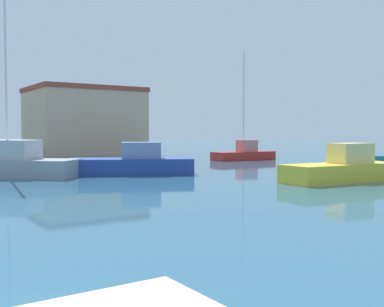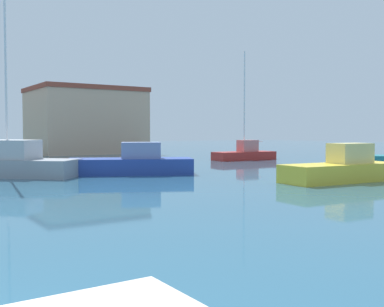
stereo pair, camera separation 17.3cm
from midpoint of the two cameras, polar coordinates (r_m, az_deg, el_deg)
water at (r=29.20m, az=-2.38°, el=-2.18°), size 160.00×160.00×0.00m
sailboat_grey_distant_east at (r=27.49m, az=-21.66°, el=-1.10°), size 7.30×7.07×10.91m
motorboat_blue_far_right at (r=27.33m, az=-7.47°, el=-1.23°), size 7.46×5.28×1.86m
sailboat_red_near_pier at (r=41.07m, az=6.25°, el=0.04°), size 5.82×2.23×9.43m
motorboat_yellow_outer_mooring at (r=24.39m, az=17.84°, el=-1.82°), size 6.68×2.64×1.90m
harbor_office at (r=55.17m, az=-13.14°, el=3.93°), size 11.79×10.05×7.46m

